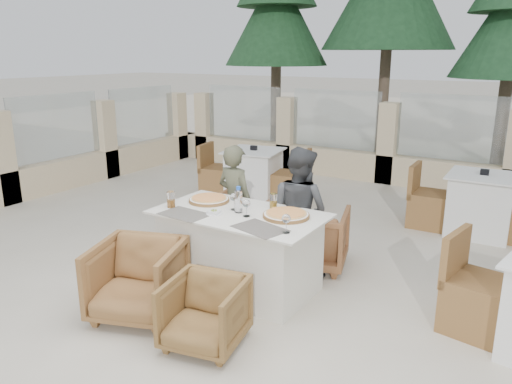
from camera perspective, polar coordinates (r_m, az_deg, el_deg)
The scene contains 26 objects.
ground at distance 5.01m, azimuth -2.79°, elevation -10.63°, with size 80.00×80.00×0.00m, color beige.
sand_patch at distance 18.01m, azimuth 23.58°, elevation 7.30°, with size 30.00×16.00×0.01m, color #F3E4C7.
perimeter_wall_far at distance 8.98m, azimuth 14.87°, elevation 6.04°, with size 10.00×0.34×1.60m, color beige, non-canonical shape.
perimeter_wall_left at distance 8.89m, azimuth -21.70°, elevation 5.36°, with size 0.34×7.00×1.60m, color beige, non-canonical shape.
pine_far_left at distance 12.30m, azimuth 2.35°, elevation 18.11°, with size 2.42×2.42×5.50m, color #1E4725.
pine_mid_left at distance 11.79m, azimuth 15.02°, elevation 20.17°, with size 2.86×2.86×6.50m, color #1E4725.
dining_table at distance 4.82m, azimuth -1.90°, elevation -6.73°, with size 1.60×0.90×0.77m, color silver, non-canonical shape.
placemat_near_left at distance 4.68m, azimuth -8.16°, elevation -2.52°, with size 0.45×0.30×0.00m, color #635D55.
placemat_near_right at distance 4.26m, azimuth 0.45°, elevation -4.18°, with size 0.45×0.30×0.00m, color #5D564F.
pizza_left at distance 5.04m, azimuth -5.39°, elevation -0.81°, with size 0.41×0.41×0.05m, color #DE581E.
pizza_right at distance 4.55m, azimuth 3.47°, elevation -2.55°, with size 0.43×0.43×0.06m, color #D45A1C.
water_bottle at distance 4.66m, azimuth -2.02°, elevation -0.86°, with size 0.07×0.07×0.25m, color #C1DDFD.
wine_glass_centre at distance 4.74m, azimuth -2.53°, elevation -0.99°, with size 0.08×0.08×0.18m, color white, non-canonical shape.
wine_glass_near at distance 4.55m, azimuth -1.10°, elevation -1.70°, with size 0.08×0.08×0.18m, color white, non-canonical shape.
wine_glass_corner at distance 4.14m, azimuth 3.46°, elevation -3.49°, with size 0.08×0.08×0.18m, color silver, non-canonical shape.
beer_glass_left at distance 4.89m, azimuth -9.70°, elevation -0.86°, with size 0.08×0.08×0.16m, color #C5741B.
beer_glass_right at distance 4.79m, azimuth 1.99°, elevation -1.04°, with size 0.07×0.07×0.15m, color #C28C1B.
olive_dish at distance 4.65m, azimuth -4.82°, elevation -2.28°, with size 0.11×0.11×0.04m, color silver, non-canonical shape.
armchair_far_left at distance 5.83m, azimuth -1.36°, elevation -3.32°, with size 0.69×0.71×0.65m, color #925B35.
armchair_far_right at distance 5.37m, azimuth 6.66°, elevation -5.16°, with size 0.68×0.70×0.64m, color brown.
armchair_near_left at distance 4.47m, azimuth -13.39°, elevation -9.74°, with size 0.71×0.73×0.67m, color brown.
armchair_near_right at distance 3.99m, azimuth -5.88°, elevation -13.62°, with size 0.58×0.60×0.54m, color brown.
diner_left at distance 5.48m, azimuth -2.38°, elevation -1.15°, with size 0.46×0.30×1.27m, color #4E503A.
diner_right at distance 5.06m, azimuth 4.97°, elevation -2.26°, with size 0.65×0.50×1.33m, color #3E4044.
bg_table_a at distance 7.78m, azimuth -0.26°, elevation 2.03°, with size 1.64×0.82×0.77m, color silver, non-canonical shape.
bg_table_b at distance 6.83m, azimuth 24.28°, elevation -1.34°, with size 1.64×0.82×0.77m, color silver, non-canonical shape.
Camera 1 is at (2.57, -3.69, 2.22)m, focal length 35.00 mm.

